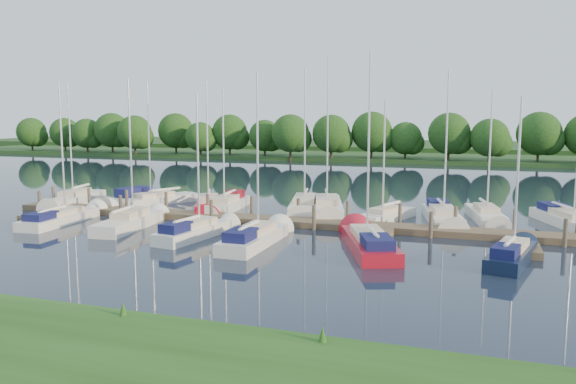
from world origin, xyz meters
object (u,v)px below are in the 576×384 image
(dock, at_px, (264,222))
(sailboat_n_0, at_px, (75,201))
(sailboat_n_5, at_px, (305,208))
(motorboat, at_px, (132,200))
(sailboat_s_2, at_px, (195,232))

(dock, xyz_separation_m, sailboat_n_0, (-18.11, 3.44, 0.08))
(sailboat_n_0, height_order, sailboat_n_5, sailboat_n_5)
(motorboat, xyz_separation_m, sailboat_s_2, (11.24, -9.96, -0.02))
(motorboat, height_order, sailboat_n_5, sailboat_n_5)
(sailboat_n_0, bearing_deg, sailboat_n_5, 176.54)
(sailboat_n_0, height_order, sailboat_s_2, sailboat_n_0)
(dock, relative_size, sailboat_n_5, 3.55)
(dock, xyz_separation_m, motorboat, (-13.69, 4.94, 0.15))
(sailboat_n_0, distance_m, sailboat_n_5, 19.21)
(motorboat, distance_m, sailboat_n_5, 14.64)
(sailboat_n_0, bearing_deg, sailboat_s_2, 140.02)
(sailboat_n_5, distance_m, sailboat_s_2, 11.67)
(motorboat, distance_m, sailboat_s_2, 15.01)
(dock, height_order, sailboat_s_2, sailboat_s_2)
(dock, distance_m, sailboat_s_2, 5.58)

